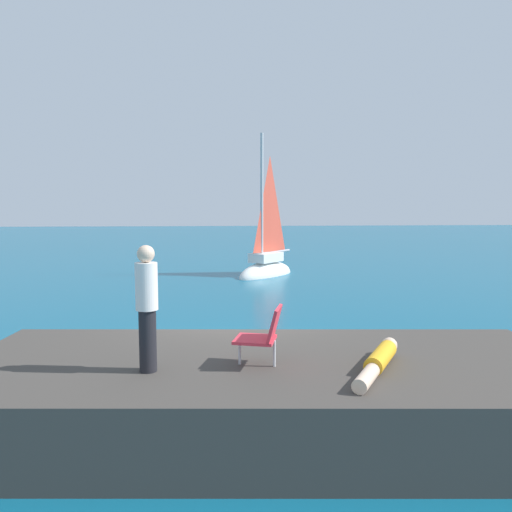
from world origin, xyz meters
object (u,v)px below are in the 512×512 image
object	(u,v)px
person_standing	(147,305)
person_sunbather	(379,361)
sailboat_near	(266,267)
beach_chair	(264,333)

from	to	relation	value
person_standing	person_sunbather	bearing A→B (deg)	127.54
sailboat_near	person_sunbather	xyz separation A→B (m)	(-0.49, -15.89, 0.72)
sailboat_near	beach_chair	distance (m)	15.77
person_sunbather	person_standing	size ratio (longest dim) A/B	0.95
person_standing	beach_chair	xyz separation A→B (m)	(1.49, 0.06, -0.42)
person_standing	beach_chair	bearing A→B (deg)	134.09
sailboat_near	person_standing	bearing A→B (deg)	29.57
sailboat_near	person_standing	size ratio (longest dim) A/B	4.39
sailboat_near	beach_chair	xyz separation A→B (m)	(-1.96, -15.61, 1.05)
person_standing	beach_chair	distance (m)	1.55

